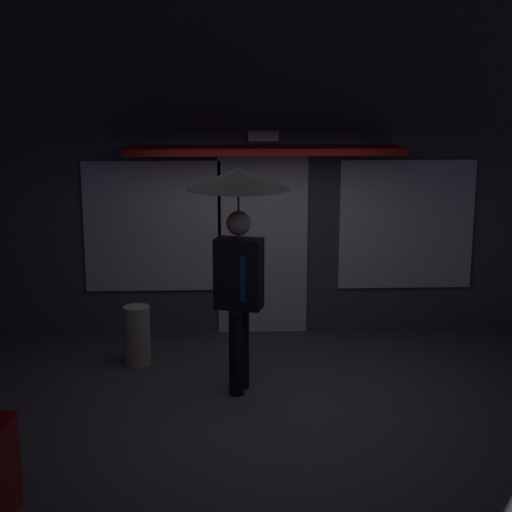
{
  "coord_description": "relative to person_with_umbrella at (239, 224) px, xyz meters",
  "views": [
    {
      "loc": [
        -0.5,
        -7.1,
        3.03
      ],
      "look_at": [
        -0.17,
        0.25,
        1.4
      ],
      "focal_mm": 54.08,
      "sensor_mm": 36.0,
      "label": 1
    }
  ],
  "objects": [
    {
      "name": "ground_plane",
      "position": [
        0.34,
        -0.25,
        -1.72
      ],
      "size": [
        18.0,
        18.0,
        0.0
      ],
      "primitive_type": "plane",
      "color": "#423F44"
    },
    {
      "name": "person_with_umbrella",
      "position": [
        0.0,
        0.0,
        0.0
      ],
      "size": [
        1.01,
        1.01,
        2.26
      ],
      "rotation": [
        0.0,
        0.0,
        -0.3
      ],
      "color": "black",
      "rests_on": "ground"
    },
    {
      "name": "building_facade",
      "position": [
        0.34,
        2.09,
        0.55
      ],
      "size": [
        8.68,
        1.0,
        4.59
      ],
      "color": "#4C4C56",
      "rests_on": "ground"
    },
    {
      "name": "sidewalk_bollard",
      "position": [
        -1.11,
        0.83,
        -1.39
      ],
      "size": [
        0.29,
        0.29,
        0.66
      ],
      "primitive_type": "cylinder",
      "color": "#B2A899",
      "rests_on": "ground"
    }
  ]
}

